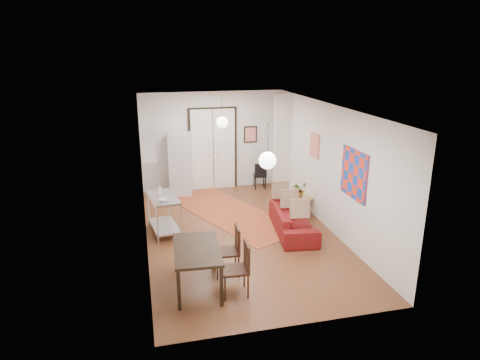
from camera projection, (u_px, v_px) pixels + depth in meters
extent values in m
plane|color=brown|center=(240.00, 234.00, 9.83)|extent=(7.00, 7.00, 0.00)
cube|color=white|center=(240.00, 107.00, 8.97)|extent=(4.20, 7.00, 0.02)
cube|color=silver|center=(213.00, 141.00, 12.66)|extent=(4.20, 0.02, 2.90)
cube|color=silver|center=(297.00, 240.00, 6.15)|extent=(4.20, 0.02, 2.90)
cube|color=silver|center=(143.00, 180.00, 8.94)|extent=(0.02, 7.00, 2.90)
cube|color=silver|center=(328.00, 167.00, 9.87)|extent=(0.02, 7.00, 2.90)
cube|color=white|center=(213.00, 150.00, 12.69)|extent=(1.44, 0.06, 2.50)
cube|color=silver|center=(282.00, 145.00, 12.18)|extent=(0.50, 0.10, 2.90)
cube|color=silver|center=(148.00, 143.00, 10.24)|extent=(0.35, 1.00, 0.70)
cube|color=red|center=(354.00, 174.00, 8.65)|extent=(0.05, 1.00, 1.00)
cube|color=beige|center=(315.00, 145.00, 10.51)|extent=(0.05, 0.50, 0.60)
cube|color=red|center=(250.00, 134.00, 12.84)|extent=(0.40, 0.03, 0.50)
cube|color=olive|center=(141.00, 138.00, 10.65)|extent=(0.03, 0.44, 0.54)
sphere|color=white|center=(222.00, 122.00, 11.03)|extent=(0.30, 0.30, 0.30)
cylinder|color=black|center=(222.00, 107.00, 10.91)|extent=(0.01, 0.01, 0.50)
sphere|color=white|center=(267.00, 160.00, 7.31)|extent=(0.30, 0.30, 0.30)
cylinder|color=black|center=(268.00, 137.00, 7.19)|extent=(0.01, 0.01, 0.50)
cube|color=#B84F2E|center=(230.00, 213.00, 11.06)|extent=(3.06, 4.38, 0.01)
imported|color=maroon|center=(293.00, 220.00, 9.86)|extent=(2.12, 1.07, 0.59)
cube|color=tan|center=(298.00, 198.00, 10.91)|extent=(1.12, 0.90, 0.04)
cube|color=tan|center=(284.00, 211.00, 10.68)|extent=(0.07, 0.07, 0.39)
cube|color=tan|center=(317.00, 208.00, 10.87)|extent=(0.07, 0.07, 0.39)
cube|color=tan|center=(279.00, 205.00, 11.08)|extent=(0.07, 0.07, 0.39)
cube|color=tan|center=(310.00, 202.00, 11.28)|extent=(0.07, 0.07, 0.39)
imported|color=#437133|center=(299.00, 190.00, 10.85)|extent=(0.46, 0.48, 0.43)
cube|color=silver|center=(163.00, 197.00, 9.63)|extent=(0.74, 1.23, 0.04)
cube|color=silver|center=(164.00, 226.00, 9.84)|extent=(0.69, 1.18, 0.03)
cylinder|color=silver|center=(154.00, 225.00, 9.20)|extent=(0.04, 0.04, 0.87)
cylinder|color=silver|center=(177.00, 223.00, 9.31)|extent=(0.04, 0.04, 0.87)
cylinder|color=silver|center=(152.00, 208.00, 10.20)|extent=(0.04, 0.04, 0.87)
cylinder|color=silver|center=(173.00, 206.00, 10.32)|extent=(0.04, 0.04, 0.87)
imported|color=beige|center=(164.00, 200.00, 9.34)|extent=(0.24, 0.24, 0.05)
imported|color=#55ABB9|center=(160.00, 189.00, 9.82)|extent=(0.10, 0.10, 0.18)
cube|color=silver|center=(180.00, 164.00, 12.27)|extent=(0.71, 0.71, 1.79)
cube|color=black|center=(197.00, 249.00, 7.43)|extent=(0.88, 1.43, 0.05)
cube|color=black|center=(182.00, 291.00, 6.87)|extent=(0.06, 0.06, 0.71)
cube|color=black|center=(224.00, 286.00, 7.02)|extent=(0.06, 0.06, 0.71)
cube|color=black|center=(174.00, 255.00, 8.06)|extent=(0.06, 0.06, 0.71)
cube|color=black|center=(211.00, 251.00, 8.22)|extent=(0.06, 0.06, 0.71)
cube|color=#361C11|center=(227.00, 252.00, 7.97)|extent=(0.48, 0.46, 0.04)
cube|color=#361C11|center=(224.00, 235.00, 8.09)|extent=(0.07, 0.44, 0.47)
cylinder|color=#361C11|center=(219.00, 269.00, 7.81)|extent=(0.03, 0.03, 0.45)
cylinder|color=#361C11|center=(239.00, 267.00, 7.90)|extent=(0.03, 0.03, 0.45)
cylinder|color=#361C11|center=(215.00, 259.00, 8.18)|extent=(0.03, 0.03, 0.45)
cylinder|color=#361C11|center=(234.00, 257.00, 8.26)|extent=(0.03, 0.03, 0.45)
cube|color=#361C11|center=(235.00, 270.00, 7.32)|extent=(0.48, 0.46, 0.04)
cube|color=#361C11|center=(232.00, 251.00, 7.44)|extent=(0.07, 0.44, 0.47)
cylinder|color=#361C11|center=(227.00, 289.00, 7.16)|extent=(0.03, 0.03, 0.45)
cylinder|color=#361C11|center=(248.00, 286.00, 7.25)|extent=(0.03, 0.03, 0.45)
cylinder|color=#361C11|center=(222.00, 277.00, 7.53)|extent=(0.03, 0.03, 0.45)
cylinder|color=#361C11|center=(243.00, 275.00, 7.61)|extent=(0.03, 0.03, 0.45)
cube|color=black|center=(260.00, 176.00, 12.95)|extent=(0.40, 0.40, 0.04)
cube|color=black|center=(258.00, 167.00, 13.04)|extent=(0.36, 0.08, 0.39)
cylinder|color=black|center=(256.00, 183.00, 12.83)|extent=(0.03, 0.03, 0.39)
cylinder|color=black|center=(266.00, 183.00, 12.90)|extent=(0.03, 0.03, 0.39)
cylinder|color=black|center=(254.00, 181.00, 13.11)|extent=(0.03, 0.03, 0.39)
cylinder|color=black|center=(263.00, 180.00, 13.18)|extent=(0.03, 0.03, 0.39)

